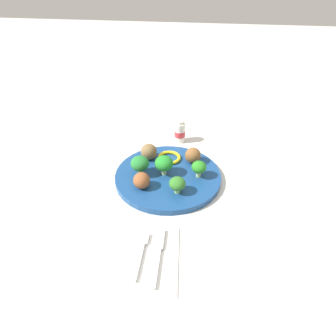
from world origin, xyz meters
TOP-DOWN VIEW (x-y plane):
  - ground_plane at (0.00, 0.00)m, footprint 4.00×4.00m
  - plate at (0.00, 0.00)m, footprint 0.28×0.28m
  - broccoli_floret_near_rim at (-0.00, -0.08)m, footprint 0.04×0.04m
  - broccoli_floret_front_left at (-0.07, -0.03)m, footprint 0.04×0.04m
  - broccoli_floret_center at (-0.01, 0.07)m, footprint 0.05×0.05m
  - broccoli_floret_back_right at (0.00, 0.01)m, footprint 0.05×0.05m
  - meatball_mid_left at (0.07, -0.06)m, footprint 0.04×0.04m
  - meatball_back_right at (-0.06, 0.06)m, footprint 0.04×0.04m
  - meatball_near_rim at (0.07, 0.06)m, footprint 0.05×0.05m
  - pepper_ring_mid_right at (0.07, 0.01)m, footprint 0.09×0.09m
  - napkin at (-0.26, 0.01)m, footprint 0.18×0.13m
  - fork at (-0.26, 0.02)m, footprint 0.12×0.02m
  - knife at (-0.25, -0.01)m, footprint 0.15×0.02m
  - yogurt_bottle at (0.20, -0.01)m, footprint 0.03×0.03m

SIDE VIEW (x-z plane):
  - ground_plane at x=0.00m, z-range 0.00..0.00m
  - napkin at x=-0.26m, z-range 0.00..0.01m
  - knife at x=-0.25m, z-range 0.00..0.01m
  - fork at x=-0.26m, z-range 0.00..0.01m
  - plate at x=0.00m, z-range 0.00..0.02m
  - pepper_ring_mid_right at x=0.07m, z-range 0.02..0.03m
  - yogurt_bottle at x=0.20m, z-range 0.00..0.07m
  - meatball_back_right at x=-0.06m, z-range 0.02..0.06m
  - meatball_mid_left at x=0.07m, z-range 0.02..0.06m
  - meatball_near_rim at x=0.07m, z-range 0.02..0.06m
  - broccoli_floret_front_left at x=-0.07m, z-range 0.02..0.06m
  - broccoli_floret_near_rim at x=0.00m, z-range 0.02..0.07m
  - broccoli_floret_back_right at x=0.00m, z-range 0.02..0.08m
  - broccoli_floret_center at x=-0.01m, z-range 0.02..0.08m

